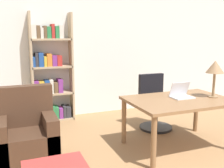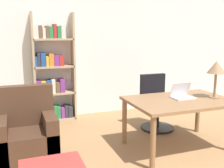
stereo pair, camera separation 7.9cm
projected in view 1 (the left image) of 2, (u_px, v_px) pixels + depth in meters
wall_back at (101, 48)px, 5.38m from camera, size 8.00×0.06×2.70m
desk at (179, 105)px, 3.73m from camera, size 1.46×0.99×0.72m
laptop at (181, 94)px, 3.80m from camera, size 0.31×0.22×0.22m
table_lamp at (215, 68)px, 3.76m from camera, size 0.26×0.26×0.54m
office_chair at (154, 105)px, 4.60m from camera, size 0.57×0.57×0.94m
armchair at (26, 137)px, 3.42m from camera, size 0.76×0.65×0.95m
bookshelf at (50, 74)px, 4.91m from camera, size 0.77×0.28×2.03m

